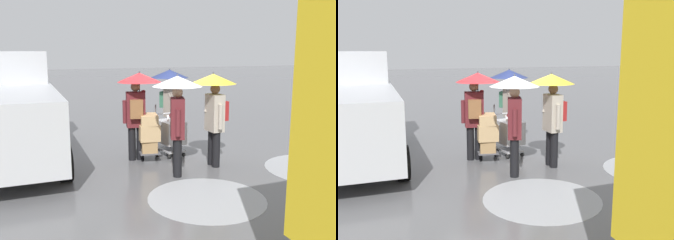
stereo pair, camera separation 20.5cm
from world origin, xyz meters
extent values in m
plane|color=#5B5B5E|center=(0.00, 0.00, 0.00)|extent=(90.00, 90.00, 0.00)
cylinder|color=#999BA0|center=(-2.99, 1.99, 0.00)|extent=(2.39, 2.39, 0.01)
cylinder|color=#999BA0|center=(0.15, 2.63, 0.00)|extent=(2.14, 2.14, 0.01)
cube|color=#B7BABF|center=(3.41, -0.84, 1.06)|extent=(2.02, 5.22, 1.40)
cube|color=#B7BABF|center=(3.43, -2.74, 2.18)|extent=(1.86, 1.42, 0.84)
cube|color=black|center=(3.44, -3.46, 1.38)|extent=(1.66, 0.08, 0.63)
cube|color=#232326|center=(3.44, -3.50, 0.32)|extent=(1.96, 0.18, 0.24)
cylinder|color=black|center=(2.45, -2.47, 0.36)|extent=(0.25, 0.72, 0.72)
cylinder|color=black|center=(2.41, 0.76, 0.36)|extent=(0.25, 0.72, 0.72)
cube|color=#B2B2B7|center=(-0.28, -0.29, 0.60)|extent=(0.62, 0.82, 0.56)
cube|color=#B2B2B7|center=(-0.28, -0.29, 0.14)|extent=(0.56, 0.74, 0.04)
cylinder|color=#B2B2B7|center=(-0.23, -0.71, 1.00)|extent=(0.58, 0.11, 0.04)
sphere|color=black|center=(-0.53, -0.02, 0.05)|extent=(0.10, 0.10, 0.10)
sphere|color=black|center=(-0.12, 0.04, 0.05)|extent=(0.10, 0.10, 0.10)
sphere|color=black|center=(-0.45, -0.62, 0.05)|extent=(0.10, 0.10, 0.10)
sphere|color=black|center=(-0.04, -0.57, 0.05)|extent=(0.10, 0.10, 0.10)
cylinder|color=white|center=(-0.22, -0.18, 0.70)|extent=(0.11, 0.29, 0.69)
cube|color=#515156|center=(0.38, -0.03, 0.22)|extent=(0.57, 0.67, 0.03)
cylinder|color=#515156|center=(0.11, -0.29, 0.77)|extent=(0.04, 0.04, 1.10)
cylinder|color=#515156|center=(0.55, -0.37, 0.77)|extent=(0.04, 0.04, 1.10)
cylinder|color=black|center=(0.09, -0.29, 0.10)|extent=(0.08, 0.21, 0.20)
cylinder|color=black|center=(0.57, -0.37, 0.10)|extent=(0.08, 0.21, 0.20)
cube|color=#A37F51|center=(0.38, -0.03, 0.37)|extent=(0.46, 0.58, 0.28)
cube|color=tan|center=(0.38, -0.03, 0.70)|extent=(0.55, 0.63, 0.38)
cube|color=tan|center=(0.38, -0.03, 1.01)|extent=(0.51, 0.65, 0.24)
cylinder|color=black|center=(0.19, 1.33, 0.41)|extent=(0.18, 0.18, 0.82)
cylinder|color=black|center=(0.13, 1.14, 0.41)|extent=(0.18, 0.18, 0.82)
cube|color=#5B1E23|center=(0.16, 1.24, 1.24)|extent=(0.41, 0.51, 0.84)
sphere|color=tan|center=(0.16, 1.24, 1.78)|extent=(0.22, 0.22, 0.22)
cylinder|color=#5B1E23|center=(0.24, 1.48, 1.19)|extent=(0.10, 0.10, 0.55)
cylinder|color=#5B1E23|center=(0.12, 1.06, 1.46)|extent=(0.32, 0.19, 0.50)
cylinder|color=#333338|center=(0.13, 1.14, 1.62)|extent=(0.02, 0.02, 0.86)
cone|color=white|center=(0.13, 1.14, 2.00)|extent=(1.04, 1.04, 0.22)
sphere|color=#333338|center=(0.13, 1.14, 2.13)|extent=(0.04, 0.04, 0.04)
cylinder|color=black|center=(0.75, -0.20, 0.41)|extent=(0.18, 0.18, 0.82)
cylinder|color=black|center=(0.56, -0.16, 0.41)|extent=(0.18, 0.18, 0.82)
cube|color=#5B1E23|center=(0.66, -0.18, 1.24)|extent=(0.48, 0.35, 0.84)
sphere|color=#8C6647|center=(0.66, -0.18, 1.78)|extent=(0.22, 0.22, 0.22)
cylinder|color=#5B1E23|center=(0.91, -0.23, 1.19)|extent=(0.10, 0.10, 0.55)
cylinder|color=#5B1E23|center=(0.47, -0.17, 1.46)|extent=(0.15, 0.32, 0.50)
cylinder|color=#333338|center=(0.56, -0.16, 1.62)|extent=(0.02, 0.02, 0.86)
cone|color=red|center=(0.56, -0.16, 2.00)|extent=(1.04, 1.04, 0.22)
sphere|color=#333338|center=(0.56, -0.16, 2.13)|extent=(0.04, 0.04, 0.04)
cube|color=brown|center=(0.69, 0.02, 1.28)|extent=(0.32, 0.21, 0.44)
cylinder|color=black|center=(-0.89, 1.01, 0.41)|extent=(0.18, 0.18, 0.82)
cylinder|color=black|center=(-0.88, 0.81, 0.41)|extent=(0.18, 0.18, 0.82)
cube|color=#B2A899|center=(-0.88, 0.91, 1.24)|extent=(0.30, 0.45, 0.84)
sphere|color=#8C6647|center=(-0.88, 0.91, 1.78)|extent=(0.22, 0.22, 0.22)
cylinder|color=#B2A899|center=(-0.89, 1.17, 1.19)|extent=(0.10, 0.10, 0.55)
cylinder|color=#B2A899|center=(-0.86, 0.73, 1.46)|extent=(0.31, 0.11, 0.50)
cylinder|color=#333338|center=(-0.88, 0.81, 1.62)|extent=(0.02, 0.02, 0.86)
cone|color=yellow|center=(-0.88, 0.81, 2.00)|extent=(1.04, 1.04, 0.22)
sphere|color=#333338|center=(-0.88, 0.81, 2.13)|extent=(0.04, 0.04, 0.04)
cube|color=maroon|center=(-1.08, 0.90, 1.28)|extent=(0.17, 0.31, 0.44)
cylinder|color=black|center=(-0.74, -1.37, 0.41)|extent=(0.18, 0.18, 0.82)
cylinder|color=black|center=(-0.61, -1.22, 0.41)|extent=(0.18, 0.18, 0.82)
cube|color=slate|center=(-0.67, -1.29, 1.24)|extent=(0.50, 0.52, 0.84)
sphere|color=tan|center=(-0.67, -1.29, 1.78)|extent=(0.22, 0.22, 0.22)
cylinder|color=slate|center=(-0.84, -1.49, 1.19)|extent=(0.10, 0.10, 0.55)
cylinder|color=slate|center=(-0.57, -1.14, 1.46)|extent=(0.29, 0.27, 0.50)
cylinder|color=#333338|center=(-0.61, -1.22, 1.62)|extent=(0.02, 0.02, 0.86)
cone|color=navy|center=(-0.61, -1.22, 2.00)|extent=(1.04, 1.04, 0.22)
sphere|color=#333338|center=(-0.61, -1.22, 2.13)|extent=(0.04, 0.04, 0.04)
cube|color=#33664C|center=(-0.52, -1.42, 1.28)|extent=(0.32, 0.33, 0.44)
camera|label=1|loc=(3.08, 8.37, 2.64)|focal=40.24mm
camera|label=2|loc=(2.89, 8.44, 2.64)|focal=40.24mm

